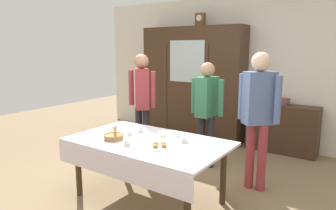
{
  "coord_description": "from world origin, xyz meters",
  "views": [
    {
      "loc": [
        2.1,
        -2.85,
        1.77
      ],
      "look_at": [
        0.0,
        0.2,
        1.07
      ],
      "focal_mm": 32.78,
      "sensor_mm": 36.0,
      "label": 1
    }
  ],
  "objects": [
    {
      "name": "spoon_front_edge",
      "position": [
        -0.73,
        -0.16,
        0.73
      ],
      "size": [
        0.12,
        0.02,
        0.01
      ],
      "color": "silver",
      "rests_on": "dining_table"
    },
    {
      "name": "bread_basket",
      "position": [
        -0.36,
        -0.39,
        0.76
      ],
      "size": [
        0.24,
        0.24,
        0.16
      ],
      "color": "#9E7542",
      "rests_on": "dining_table"
    },
    {
      "name": "mantel_clock",
      "position": [
        -0.75,
        2.35,
        2.28
      ],
      "size": [
        0.18,
        0.11,
        0.24
      ],
      "color": "brown",
      "rests_on": "wall_cabinet"
    },
    {
      "name": "dining_table",
      "position": [
        0.0,
        -0.24,
        0.63
      ],
      "size": [
        1.81,
        1.07,
        0.72
      ],
      "color": "#3D2819",
      "rests_on": "ground"
    },
    {
      "name": "bookshelf_low",
      "position": [
        0.85,
        2.41,
        0.41
      ],
      "size": [
        1.13,
        0.35,
        0.82
      ],
      "color": "#3D2819",
      "rests_on": "ground"
    },
    {
      "name": "tea_cup_near_right",
      "position": [
        -0.09,
        -0.47,
        0.75
      ],
      "size": [
        0.13,
        0.13,
        0.06
      ],
      "color": "white",
      "rests_on": "dining_table"
    },
    {
      "name": "spoon_near_left",
      "position": [
        -0.1,
        -0.11,
        0.73
      ],
      "size": [
        0.12,
        0.02,
        0.01
      ],
      "color": "silver",
      "rests_on": "dining_table"
    },
    {
      "name": "back_wall",
      "position": [
        0.0,
        2.65,
        1.35
      ],
      "size": [
        6.4,
        0.1,
        2.7
      ],
      "primitive_type": "cube",
      "color": "silver",
      "rests_on": "ground"
    },
    {
      "name": "pastry_plate",
      "position": [
        0.25,
        -0.33,
        0.74
      ],
      "size": [
        0.28,
        0.28,
        0.05
      ],
      "color": "white",
      "rests_on": "dining_table"
    },
    {
      "name": "tea_cup_back_edge",
      "position": [
        0.36,
        -0.02,
        0.75
      ],
      "size": [
        0.13,
        0.13,
        0.06
      ],
      "color": "silver",
      "rests_on": "dining_table"
    },
    {
      "name": "person_behind_table_left",
      "position": [
        0.07,
        1.11,
        0.94
      ],
      "size": [
        0.52,
        0.37,
        1.56
      ],
      "color": "#232328",
      "rests_on": "ground"
    },
    {
      "name": "book_stack",
      "position": [
        0.85,
        2.41,
        0.88
      ],
      "size": [
        0.16,
        0.21,
        0.11
      ],
      "color": "#664C7A",
      "rests_on": "bookshelf_low"
    },
    {
      "name": "tea_cup_far_left",
      "position": [
        -0.32,
        0.03,
        0.75
      ],
      "size": [
        0.13,
        0.13,
        0.06
      ],
      "color": "silver",
      "rests_on": "dining_table"
    },
    {
      "name": "ground_plane",
      "position": [
        0.0,
        0.0,
        0.0
      ],
      "size": [
        12.0,
        12.0,
        0.0
      ],
      "primitive_type": "plane",
      "color": "#846B4C",
      "rests_on": "ground"
    },
    {
      "name": "tea_cup_near_left",
      "position": [
        0.21,
        0.11,
        0.75
      ],
      "size": [
        0.13,
        0.13,
        0.06
      ],
      "color": "silver",
      "rests_on": "dining_table"
    },
    {
      "name": "tea_cup_front_edge",
      "position": [
        0.04,
        0.02,
        0.75
      ],
      "size": [
        0.13,
        0.13,
        0.06
      ],
      "color": "white",
      "rests_on": "dining_table"
    },
    {
      "name": "person_by_cabinet",
      "position": [
        -0.92,
        0.82,
        1.02
      ],
      "size": [
        0.52,
        0.4,
        1.67
      ],
      "color": "#232328",
      "rests_on": "ground"
    },
    {
      "name": "tea_cup_center",
      "position": [
        -0.33,
        -0.15,
        0.75
      ],
      "size": [
        0.13,
        0.13,
        0.06
      ],
      "color": "white",
      "rests_on": "dining_table"
    },
    {
      "name": "wall_cabinet",
      "position": [
        -0.9,
        2.35,
        1.08
      ],
      "size": [
        2.07,
        0.46,
        2.16
      ],
      "color": "#3D2819",
      "rests_on": "ground"
    },
    {
      "name": "person_behind_table_right",
      "position": [
        0.94,
        0.78,
        1.05
      ],
      "size": [
        0.52,
        0.4,
        1.72
      ],
      "color": "#933338",
      "rests_on": "ground"
    }
  ]
}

